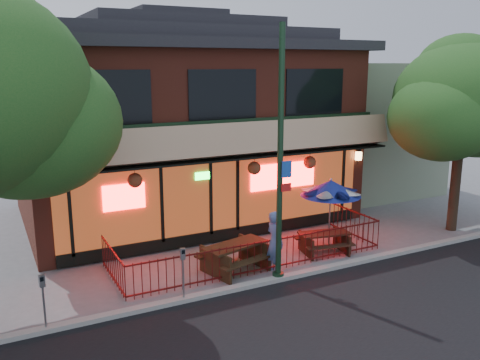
# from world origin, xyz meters

# --- Properties ---
(ground) EXTENTS (80.00, 80.00, 0.00)m
(ground) POSITION_xyz_m (0.00, 0.00, 0.00)
(ground) COLOR gray
(ground) RESTS_ON ground
(curb) EXTENTS (80.00, 0.25, 0.12)m
(curb) POSITION_xyz_m (0.00, -0.50, 0.06)
(curb) COLOR #999993
(curb) RESTS_ON ground
(restaurant_building) EXTENTS (12.96, 9.49, 8.05)m
(restaurant_building) POSITION_xyz_m (0.00, 7.11, 4.13)
(restaurant_building) COLOR maroon
(restaurant_building) RESTS_ON ground
(neighbor_building) EXTENTS (6.00, 7.00, 6.00)m
(neighbor_building) POSITION_xyz_m (9.00, 7.70, 3.00)
(neighbor_building) COLOR gray
(neighbor_building) RESTS_ON ground
(patio_fence) EXTENTS (8.44, 2.62, 1.00)m
(patio_fence) POSITION_xyz_m (0.00, 0.50, 0.63)
(patio_fence) COLOR #4C1110
(patio_fence) RESTS_ON ground
(street_light) EXTENTS (0.43, 0.32, 7.00)m
(street_light) POSITION_xyz_m (0.00, -0.40, 3.15)
(street_light) COLOR #16321D
(street_light) RESTS_ON ground
(street_tree_right) EXTENTS (4.80, 4.80, 7.02)m
(street_tree_right) POSITION_xyz_m (8.04, 0.59, 4.96)
(street_tree_right) COLOR #34271A
(street_tree_right) RESTS_ON ground
(picnic_table_left) EXTENTS (2.24, 1.91, 0.83)m
(picnic_table_left) POSITION_xyz_m (-0.80, 0.70, 0.55)
(picnic_table_left) COLOR #342312
(picnic_table_left) RESTS_ON ground
(picnic_table_right) EXTENTS (1.83, 1.53, 0.69)m
(picnic_table_right) POSITION_xyz_m (2.39, 0.70, 0.45)
(picnic_table_right) COLOR #351D12
(picnic_table_right) RESTS_ON ground
(patio_umbrella) EXTENTS (2.01, 2.01, 2.29)m
(patio_umbrella) POSITION_xyz_m (3.03, 1.30, 1.96)
(patio_umbrella) COLOR gray
(patio_umbrella) RESTS_ON ground
(pedestrian) EXTENTS (0.48, 0.70, 1.85)m
(pedestrian) POSITION_xyz_m (0.18, 0.10, 0.92)
(pedestrian) COLOR #536BA7
(pedestrian) RESTS_ON ground
(parking_meter_near) EXTENTS (0.14, 0.13, 1.45)m
(parking_meter_near) POSITION_xyz_m (-2.88, -0.48, 0.98)
(parking_meter_near) COLOR gray
(parking_meter_near) RESTS_ON ground
(parking_meter_far) EXTENTS (0.14, 0.13, 1.38)m
(parking_meter_far) POSITION_xyz_m (-6.21, -0.48, 0.94)
(parking_meter_far) COLOR gray
(parking_meter_far) RESTS_ON ground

